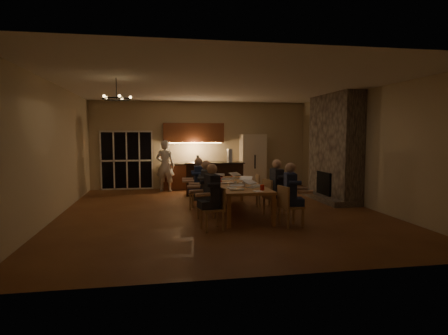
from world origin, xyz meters
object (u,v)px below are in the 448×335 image
can_cola (222,175)px  plate_far (246,179)px  chair_right_near (291,206)px  laptop_d (245,179)px  laptop_a (237,185)px  mug_front (236,183)px  plate_near (257,185)px  redcup_near (262,187)px  dining_table (236,198)px  laptop_b (253,183)px  person_left_far (199,183)px  person_left_near (212,197)px  person_right_mid (277,188)px  can_silver (244,185)px  chair_right_far (265,190)px  laptop_f (237,175)px  refrigerator (253,161)px  person_right_near (290,194)px  mug_mid (234,178)px  bar_blender (230,156)px  laptop_e (219,174)px  chair_left_far (198,192)px  chair_right_mid (274,197)px  plate_left (232,188)px  chair_left_mid (205,199)px  laptop_c (227,179)px  person_left_mid (206,189)px  bar_bottle (198,159)px  redcup_mid (220,180)px  chair_left_near (212,209)px  mug_back (219,178)px  bar_island (214,179)px  redcup_far (233,175)px  chandelier (117,99)px  standing_person (165,166)px

can_cola → plate_far: 0.84m
chair_right_near → laptop_d: (-0.64, 1.61, 0.42)m
laptop_a → mug_front: size_ratio=3.20×
plate_near → redcup_near: bearing=-94.7°
dining_table → laptop_a: size_ratio=10.26×
laptop_b → mug_front: bearing=90.3°
laptop_a → person_left_far: bearing=-59.0°
person_left_near → laptop_d: 1.86m
person_right_mid → laptop_a: 1.25m
chair_right_near → can_silver: 1.31m
chair_right_far → laptop_f: size_ratio=2.78×
refrigerator → person_right_near: size_ratio=1.45×
can_silver → can_cola: (-0.18, 2.09, 0.00)m
mug_mid → bar_blender: size_ratio=0.23×
laptop_e → can_silver: size_ratio=2.67×
chair_left_far → person_right_near: (1.78, -2.18, 0.24)m
refrigerator → person_left_far: 4.45m
chair_right_mid → can_cola: bearing=14.5°
laptop_d → can_cola: (-0.37, 1.44, -0.05)m
chair_right_far → can_cola: bearing=59.5°
plate_left → chair_left_mid: bearing=141.9°
laptop_c → can_silver: laptop_c is taller
person_left_mid → laptop_f: person_left_mid is taller
refrigerator → bar_bottle: size_ratio=8.33×
laptop_e → redcup_mid: laptop_e is taller
plate_near → bar_bottle: bearing=107.4°
person_right_near → can_cola: person_right_near is taller
person_left_mid → plate_left: bearing=65.3°
laptop_e → chair_left_near: bearing=91.1°
chair_left_near → mug_back: chair_left_near is taller
bar_island → plate_near: bearing=-76.2°
mug_front → mug_mid: 1.02m
chair_left_mid → redcup_far: chair_left_mid is taller
laptop_c → plate_near: size_ratio=1.22×
bar_island → mug_front: bearing=-84.3°
person_left_mid → person_right_mid: size_ratio=1.00×
mug_mid → bar_blender: 2.29m
redcup_near → chair_right_mid: bearing=57.0°
chandelier → plate_near: size_ratio=2.34×
laptop_f → refrigerator: bearing=38.6°
standing_person → mug_front: bearing=127.9°
laptop_b → can_cola: size_ratio=2.67×
laptop_c → can_silver: 0.84m
bar_bottle → redcup_mid: bearing=-82.7°
chair_left_far → mug_back: 0.75m
refrigerator → plate_far: bearing=-107.3°
chair_right_mid → person_left_near: 2.07m
bar_island → mug_front: size_ratio=19.38×
person_right_near → redcup_far: person_right_near is taller
can_cola → chair_right_mid: bearing=-60.8°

